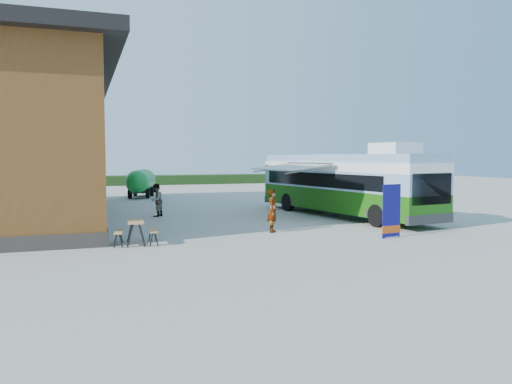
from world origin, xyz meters
name	(u,v)px	position (x,y,z in m)	size (l,w,h in m)	color
ground	(287,237)	(0.00, 0.00, 0.00)	(100.00, 100.00, 0.00)	#BCB7AD
barn	(12,145)	(-10.50, 10.00, 3.59)	(9.60, 21.20, 7.50)	brown
hedge	(224,179)	(8.00, 38.00, 0.50)	(40.00, 3.00, 1.00)	#264419
bus	(343,182)	(5.19, 5.14, 1.73)	(4.23, 12.03, 3.62)	#226B11
awning	(293,164)	(2.62, 5.57, 2.65)	(2.95, 4.18, 0.50)	white
banner	(391,216)	(3.55, -1.48, 0.82)	(0.86, 0.27, 2.00)	navy
picnic_table	(136,227)	(-5.55, 0.18, 0.61)	(1.52, 1.38, 0.81)	tan
person_a	(273,211)	(-0.11, 1.25, 0.86)	(0.63, 0.41, 1.72)	#999999
person_b	(156,200)	(-3.77, 8.11, 0.83)	(0.81, 0.63, 1.66)	#999999
slurry_tanker	(141,181)	(-3.12, 20.83, 1.19)	(2.62, 5.43, 2.06)	#1A9333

